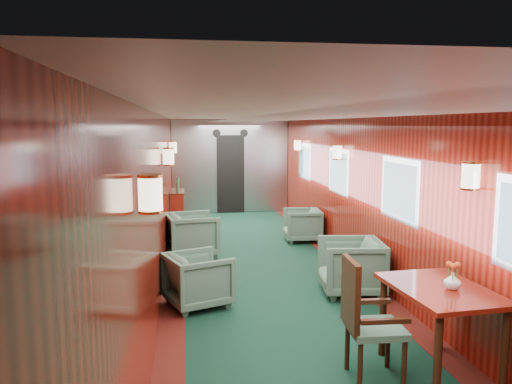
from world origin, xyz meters
The scene contains 12 objects.
room centered at (0.00, 0.00, 1.63)m, with size 12.00×12.10×2.40m.
bulkhead centered at (0.00, 5.91, 1.18)m, with size 2.98×0.17×2.39m.
windows_right centered at (1.49, 0.25, 1.45)m, with size 0.02×8.60×0.80m.
wall_sconces centered at (0.00, 0.57, 1.79)m, with size 2.97×7.97×0.25m.
dining_table centered at (1.07, -2.87, 0.69)m, with size 0.85×1.15×0.82m.
side_chair centered at (0.37, -2.85, 0.60)m, with size 0.51×0.54×1.10m.
credenza centered at (-1.34, 3.97, 0.43)m, with size 0.30×0.94×1.12m.
flower_vase centered at (1.14, -2.93, 0.90)m, with size 0.14×0.14×0.15m, color silver.
armchair_left_near centered at (-1.03, -0.80, 0.34)m, with size 0.72×0.74×0.68m, color #1C4235.
armchair_left_far centered at (-1.06, 1.57, 0.38)m, with size 0.82×0.84×0.77m, color #1C4235.
armchair_right_near centered at (1.02, -0.63, 0.37)m, with size 0.79×0.82×0.74m, color #1C4235.
armchair_right_far centered at (1.08, 2.45, 0.32)m, with size 0.68×0.70×0.64m, color #1C4235.
Camera 1 is at (-1.17, -6.87, 2.26)m, focal length 35.00 mm.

